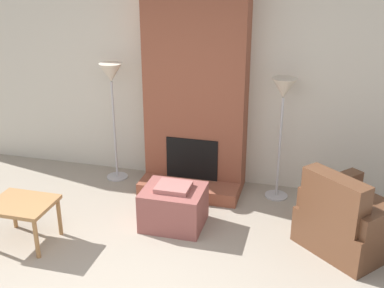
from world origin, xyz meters
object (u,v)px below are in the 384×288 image
Objects in this scene: floor_lamp_left at (112,83)px; armchair at (350,223)px; ottoman at (174,206)px; side_table at (22,208)px; floor_lamp_right at (283,99)px.

armchair is at bearing -17.20° from floor_lamp_left.
floor_lamp_left is (-1.09, 0.97, 1.08)m from ottoman.
armchair reaches higher than side_table.
floor_lamp_left is at bearing 138.33° from ottoman.
ottoman is 0.44× the size of floor_lamp_right.
floor_lamp_right is (2.44, 1.69, 0.86)m from side_table.
side_table is at bearing -145.23° from floor_lamp_right.
floor_lamp_left is (0.31, 1.69, 0.91)m from side_table.
side_table is 0.42× the size of floor_lamp_right.
floor_lamp_right is (2.13, 0.00, -0.05)m from floor_lamp_left.
armchair is 0.82× the size of floor_lamp_left.
floor_lamp_left is 2.13m from floor_lamp_right.
ottoman is 0.52× the size of armchair.
side_table is 1.94m from floor_lamp_left.
floor_lamp_left is (-2.95, 0.91, 1.03)m from armchair.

